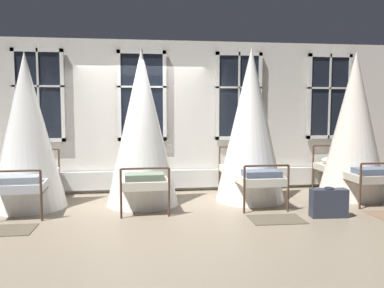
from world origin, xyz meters
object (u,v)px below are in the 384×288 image
Objects in this scene: cot_second at (27,133)px; cot_third at (142,130)px; cot_fourth at (251,127)px; suitcase_dark at (329,203)px; cot_fifth at (354,128)px.

cot_third is at bearing -92.36° from cot_second.
cot_second is 3.86m from cot_fourth.
suitcase_dark is at bearing -146.96° from cot_fourth.
cot_fourth is (3.86, 0.01, 0.07)m from cot_second.
cot_fourth is (1.95, 0.03, 0.03)m from cot_third.
cot_third is at bearing 159.21° from suitcase_dark.
cot_fourth is at bearing 89.70° from cot_fifth.
cot_second is 4.58× the size of suitcase_dark.
cot_fourth reaches higher than cot_third.
suitcase_dark is at bearing 139.36° from cot_fifth.
cot_second is 0.95× the size of cot_fourth.
cot_third reaches higher than suitcase_dark.
cot_second is 1.92m from cot_third.
cot_second reaches higher than suitcase_dark.
cot_second is at bearing 168.25° from suitcase_dark.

